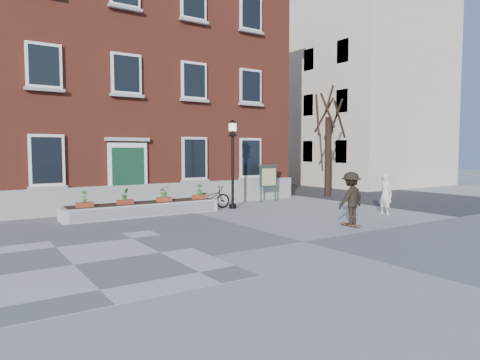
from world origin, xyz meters
TOP-DOWN VIEW (x-y plane):
  - ground at (0.00, 0.00)m, footprint 100.00×100.00m
  - checker_patch at (-6.00, 1.00)m, footprint 6.00×6.00m
  - bicycle at (1.16, 7.39)m, footprint 1.95×0.87m
  - parked_car at (10.65, 17.72)m, footprint 2.42×4.30m
  - bystander at (6.25, 2.05)m, footprint 0.44×0.63m
  - brick_building at (-2.00, 13.98)m, footprint 18.40×10.85m
  - planter_assembly at (-1.99, 7.18)m, footprint 6.20×1.12m
  - bare_tree at (9.01, 8.01)m, footprint 1.83×1.83m
  - side_street at (17.99, 19.78)m, footprint 15.20×36.00m
  - lamp_post at (2.06, 6.93)m, footprint 0.40×0.40m
  - notice_board at (4.89, 8.04)m, footprint 1.10×0.16m
  - skateboarder at (2.99, 0.95)m, footprint 1.22×0.79m

SIDE VIEW (x-z plane):
  - ground at x=0.00m, z-range 0.00..0.00m
  - checker_patch at x=-6.00m, z-range 0.00..0.01m
  - planter_assembly at x=-1.99m, z-range -0.27..0.88m
  - bicycle at x=1.16m, z-range 0.00..0.99m
  - parked_car at x=10.65m, z-range 0.00..1.34m
  - bystander at x=6.25m, z-range 0.00..1.67m
  - skateboarder at x=2.99m, z-range 0.03..1.89m
  - notice_board at x=4.89m, z-range 0.33..2.20m
  - lamp_post at x=2.06m, z-range 0.57..4.50m
  - bare_tree at x=9.01m, z-range -0.29..5.87m
  - brick_building at x=-2.00m, z-range 0.00..12.60m
  - side_street at x=17.99m, z-range -0.23..14.27m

